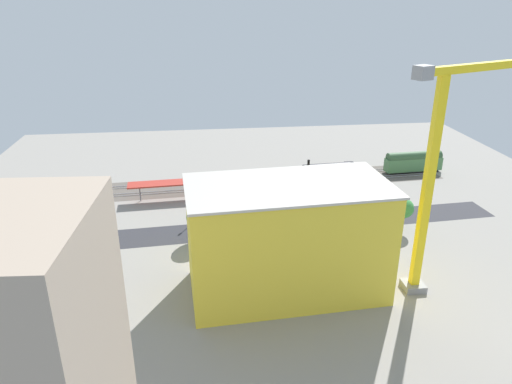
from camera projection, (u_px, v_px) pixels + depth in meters
ground_plane at (275, 216)px, 110.46m from camera, size 162.94×162.94×0.00m
rail_bed at (262, 182)px, 131.14m from camera, size 102.49×19.99×0.01m
street_asphalt at (279, 226)px, 105.82m from camera, size 102.20×15.43×0.01m
track_rails at (262, 181)px, 131.07m from camera, size 101.64×13.57×0.12m
platform_canopy_near at (242, 178)px, 121.68m from camera, size 57.62×7.96×4.48m
locomotive at (331, 169)px, 135.25m from camera, size 16.57×3.80×5.14m
passenger_coach at (414, 161)px, 137.45m from camera, size 17.07×4.26×6.20m
parked_car_0 at (354, 213)px, 110.44m from camera, size 4.20×1.98×1.56m
parked_car_1 at (324, 213)px, 110.14m from camera, size 4.70×1.94×1.83m
parked_car_2 at (295, 216)px, 108.89m from camera, size 4.30×2.11×1.66m
parked_car_3 at (262, 217)px, 108.20m from camera, size 4.24×1.84×1.86m
construction_building at (287, 240)px, 79.41m from camera, size 33.52×18.46×19.20m
construction_roof_slab at (289, 186)px, 75.69m from camera, size 34.16×19.09×0.40m
tower_crane at (443, 161)px, 75.37m from camera, size 28.06×12.87×38.49m
box_truck_0 at (324, 238)px, 97.02m from camera, size 8.62×2.94×3.41m
box_truck_1 at (284, 246)px, 93.89m from camera, size 9.90×2.83×3.32m
box_truck_2 at (247, 245)px, 94.41m from camera, size 8.63×2.39×3.16m
street_tree_0 at (276, 214)px, 99.98m from camera, size 6.04×6.04×7.90m
street_tree_1 at (230, 216)px, 98.06m from camera, size 5.40×5.40×8.16m
street_tree_2 at (212, 214)px, 98.21m from camera, size 5.50×5.50×8.53m
street_tree_3 at (404, 208)px, 101.94m from camera, size 4.28×4.28×7.39m
street_tree_4 at (200, 217)px, 97.58m from camera, size 5.77×5.77×8.30m
traffic_light at (194, 204)px, 105.97m from camera, size 0.50×0.36×6.64m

